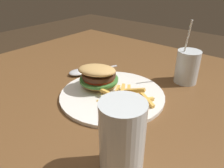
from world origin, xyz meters
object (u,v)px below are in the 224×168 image
meal_plate_near (106,87)px  juice_glass (187,67)px  beer_glass (122,142)px  spoon (79,72)px

meal_plate_near → juice_glass: bearing=-123.2°
beer_glass → juice_glass: size_ratio=0.72×
meal_plate_near → beer_glass: beer_glass is taller
juice_glass → beer_glass: bearing=97.6°
meal_plate_near → juice_glass: size_ratio=1.48×
spoon → beer_glass: bearing=79.1°
meal_plate_near → beer_glass: 0.28m
meal_plate_near → spoon: meal_plate_near is taller
meal_plate_near → juice_glass: 0.27m
spoon → meal_plate_near: bearing=97.5°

